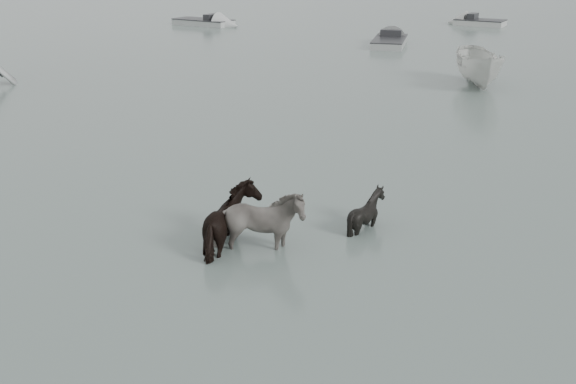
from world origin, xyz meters
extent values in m
plane|color=#526159|center=(0.00, 0.00, 0.00)|extent=(140.00, 140.00, 0.00)
imported|color=black|center=(-0.19, 1.07, 0.74)|extent=(1.89, 1.20, 1.47)
imported|color=black|center=(-0.58, 1.39, 0.76)|extent=(1.39, 1.59, 1.51)
imported|color=black|center=(2.16, 1.64, 0.56)|extent=(1.09, 0.99, 1.13)
imported|color=silver|center=(11.53, 14.19, 0.79)|extent=(2.70, 4.38, 1.58)
camera|label=1|loc=(-2.79, -10.97, 5.55)|focal=45.00mm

